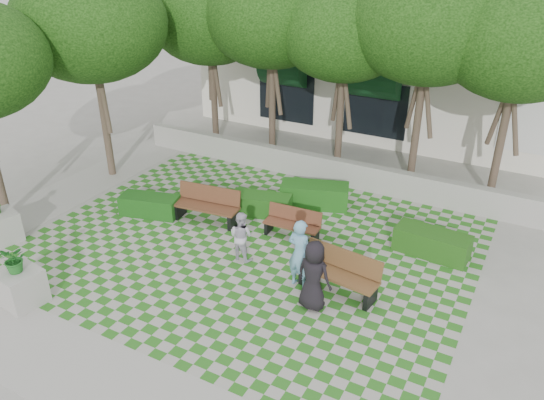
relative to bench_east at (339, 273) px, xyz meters
The scene contains 19 objects.
ground 3.07m from the bench_east, behind, with size 90.00×90.00×0.00m, color gray.
lawn 3.11m from the bench_east, 167.78° to the left, with size 12.00×12.00×0.00m, color #2B721E.
sidewalk_south 5.90m from the bench_east, 120.74° to the right, with size 16.00×2.00×0.01m, color #9E9B93.
sidewalk_west 10.24m from the bench_east, behind, with size 2.00×12.00×0.01m, color #9E9B93.
retaining_wall 6.58m from the bench_east, 117.17° to the left, with size 15.00×0.36×0.90m, color #9E9B93.
bench_east is the anchor object (origin of this frame).
bench_mid 2.82m from the bench_east, 140.43° to the left, with size 1.67×0.63×0.87m.
bench_west 5.10m from the bench_east, 163.93° to the left, with size 2.11×0.91×1.08m.
hedge_east 3.20m from the bench_east, 59.84° to the left, with size 2.00×0.80×0.70m, color #1C4913.
hedge_midright 4.59m from the bench_east, 121.94° to the left, with size 2.15×0.86×0.75m, color #195115.
hedge_midleft 4.48m from the bench_east, 145.00° to the left, with size 1.87×0.75×0.65m, color #1A4D14.
hedge_west 6.76m from the bench_east, behind, with size 1.82×0.73×0.64m, color #144612.
planter_front 7.60m from the bench_east, 147.82° to the right, with size 1.00×1.00×1.58m.
planter_back 9.67m from the bench_east, 165.81° to the right, with size 1.09×1.09×1.45m.
person_blue 1.08m from the bench_east, 164.06° to the right, with size 0.68×0.45×1.86m, color #71ADCF.
person_dark 1.01m from the bench_east, 109.14° to the right, with size 0.86×0.56×1.77m, color black.
person_white 2.88m from the bench_east, behind, with size 0.68×0.53×1.40m, color silver.
tree_row 8.77m from the bench_east, 130.96° to the left, with size 17.70×13.40×7.41m.
building 14.03m from the bench_east, 98.57° to the left, with size 18.00×8.92×5.15m.
Camera 1 is at (6.67, -9.87, 7.97)m, focal length 35.00 mm.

